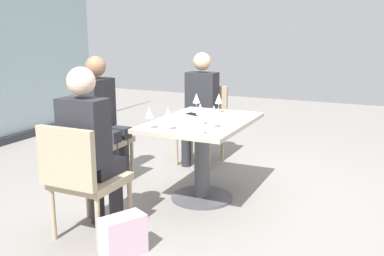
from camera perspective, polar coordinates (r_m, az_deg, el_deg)
ground_plane at (r=4.04m, az=1.30°, el=-9.15°), size 12.00×12.00×0.00m
dining_table_main at (r=3.88m, az=1.34°, el=-1.97°), size 1.16×0.79×0.73m
chair_far_left at (r=3.23m, az=-14.19°, el=-5.94°), size 0.50×0.46×0.87m
chair_far_right at (r=5.03m, az=1.52°, el=1.16°), size 0.50×0.46×0.87m
chair_near_window at (r=4.47m, az=-12.56°, el=-0.63°), size 0.46×0.51×0.87m
person_far_left at (r=3.25m, az=-13.17°, el=-2.00°), size 0.39×0.34×1.26m
person_far_right at (r=4.90m, az=1.02°, el=3.26°), size 0.39×0.34×1.26m
person_near_window at (r=4.37m, az=-11.55°, el=1.83°), size 0.34×0.39×1.26m
wine_glass_0 at (r=4.16m, az=3.50°, el=3.79°), size 0.07×0.07×0.18m
wine_glass_1 at (r=3.48m, az=-5.61°, el=1.98°), size 0.07×0.07×0.18m
wine_glass_2 at (r=4.18m, az=0.58°, el=3.86°), size 0.07×0.07×0.18m
wine_glass_3 at (r=3.51m, az=2.87°, el=2.11°), size 0.07×0.07×0.18m
wine_glass_4 at (r=3.43m, az=-3.17°, el=1.86°), size 0.07×0.07×0.18m
wine_glass_5 at (r=3.60m, az=1.08°, el=2.41°), size 0.07×0.07×0.18m
coffee_cup at (r=3.30m, az=0.95°, el=-0.09°), size 0.08×0.08×0.09m
cell_phone_on_table at (r=4.08m, az=0.21°, el=1.82°), size 0.12×0.16×0.01m
handbag_0 at (r=3.09m, az=-8.97°, el=-13.70°), size 0.34×0.28×0.28m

